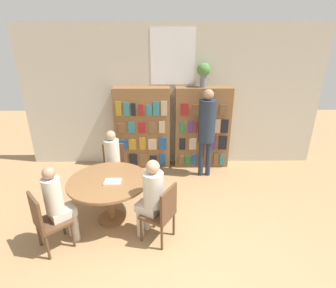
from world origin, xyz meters
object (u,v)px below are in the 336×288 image
(bookshelf_right, at_px, (202,128))
(chair_left_side, at_px, (114,165))
(chair_near_camera, at_px, (46,220))
(seated_reader_back, at_px, (58,202))
(reading_table, at_px, (109,186))
(seated_reader_right, at_px, (151,195))
(bookshelf_left, at_px, (143,128))
(chair_far_side, at_px, (162,212))
(flower_vase, at_px, (204,72))
(librarian_standing, at_px, (207,124))
(seated_reader_left, at_px, (112,160))

(bookshelf_right, distance_m, chair_left_side, 2.08)
(chair_near_camera, xyz_separation_m, chair_left_side, (0.61, 1.58, 0.00))
(chair_near_camera, distance_m, seated_reader_back, 0.26)
(chair_near_camera, relative_size, seated_reader_back, 0.72)
(reading_table, xyz_separation_m, chair_left_side, (-0.10, 0.94, -0.12))
(seated_reader_back, bearing_deg, seated_reader_right, 53.75)
(bookshelf_right, bearing_deg, reading_table, -130.69)
(bookshelf_left, height_order, bookshelf_right, same)
(bookshelf_left, xyz_separation_m, chair_near_camera, (-1.08, -2.58, -0.39))
(chair_left_side, bearing_deg, reading_table, 90.00)
(chair_left_side, xyz_separation_m, chair_far_side, (0.92, -1.42, 0.00))
(bookshelf_left, height_order, chair_left_side, bookshelf_left)
(bookshelf_left, bearing_deg, chair_near_camera, -112.72)
(chair_left_side, distance_m, seated_reader_right, 1.55)
(bookshelf_right, xyz_separation_m, chair_far_side, (-0.86, -2.43, -0.39))
(flower_vase, relative_size, librarian_standing, 0.27)
(seated_reader_right, height_order, librarian_standing, librarian_standing)
(bookshelf_left, xyz_separation_m, reading_table, (-0.37, -1.95, -0.27))
(bookshelf_left, xyz_separation_m, seated_reader_left, (-0.45, -1.18, -0.19))
(seated_reader_right, distance_m, seated_reader_back, 1.24)
(bookshelf_right, relative_size, seated_reader_back, 1.45)
(seated_reader_back, bearing_deg, bookshelf_right, 95.77)
(chair_near_camera, bearing_deg, chair_far_side, 54.00)
(chair_left_side, bearing_deg, librarian_standing, -170.07)
(seated_reader_left, distance_m, seated_reader_back, 1.36)
(chair_near_camera, distance_m, seated_reader_left, 1.55)
(seated_reader_back, height_order, librarian_standing, librarian_standing)
(flower_vase, distance_m, reading_table, 2.95)
(bookshelf_left, relative_size, flower_vase, 3.64)
(bookshelf_left, relative_size, chair_near_camera, 2.00)
(seated_reader_right, bearing_deg, chair_far_side, -90.00)
(chair_near_camera, distance_m, librarian_standing, 3.24)
(librarian_standing, bearing_deg, chair_near_camera, -139.02)
(flower_vase, height_order, chair_near_camera, flower_vase)
(seated_reader_left, bearing_deg, reading_table, 90.00)
(seated_reader_right, bearing_deg, bookshelf_right, 6.82)
(bookshelf_right, bearing_deg, chair_far_side, -109.43)
(bookshelf_right, bearing_deg, seated_reader_left, -145.97)
(flower_vase, distance_m, seated_reader_back, 3.60)
(seated_reader_left, bearing_deg, seated_reader_back, 63.11)
(seated_reader_right, bearing_deg, librarian_standing, 1.10)
(reading_table, bearing_deg, bookshelf_left, 79.13)
(bookshelf_left, relative_size, chair_left_side, 2.00)
(seated_reader_left, xyz_separation_m, librarian_standing, (1.77, 0.68, 0.44))
(bookshelf_left, distance_m, reading_table, 2.00)
(flower_vase, distance_m, chair_far_side, 3.02)
(reading_table, bearing_deg, librarian_standing, 40.62)
(chair_left_side, bearing_deg, seated_reader_back, 66.17)
(flower_vase, height_order, seated_reader_right, flower_vase)
(bookshelf_right, height_order, chair_near_camera, bookshelf_right)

